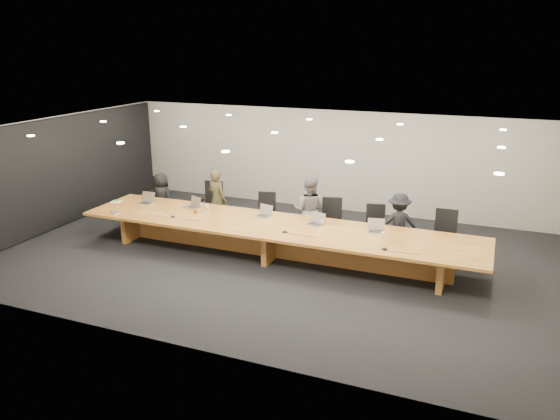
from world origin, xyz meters
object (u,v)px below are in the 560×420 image
(chair_far_left, at_px, (155,199))
(laptop_e, at_px, (376,226))
(person_a, at_px, (162,198))
(amber_mug, at_px, (195,211))
(person_c, at_px, (309,210))
(chair_far_right, at_px, (444,236))
(laptop_a, at_px, (145,198))
(paper_cup_far, at_px, (383,234))
(chair_right, at_px, (375,227))
(laptop_b, at_px, (192,203))
(laptop_c, at_px, (263,211))
(mic_left, at_px, (173,216))
(person_d, at_px, (399,224))
(chair_left, at_px, (210,204))
(water_bottle, at_px, (207,209))
(laptop_d, at_px, (315,219))
(mic_center, at_px, (285,231))
(person_b, at_px, (217,200))
(chair_mid_left, at_px, (266,213))
(av_box, at_px, (115,213))
(chair_mid_right, at_px, (331,222))
(conference_table, at_px, (275,235))
(mic_right, at_px, (385,249))

(chair_far_left, xyz_separation_m, laptop_e, (6.15, -0.92, 0.31))
(person_a, xyz_separation_m, amber_mug, (1.64, -1.06, 0.13))
(person_c, bearing_deg, chair_far_right, 174.25)
(laptop_a, bearing_deg, paper_cup_far, 2.10)
(laptop_e, bearing_deg, chair_far_right, 21.70)
(chair_right, distance_m, laptop_b, 4.38)
(laptop_c, height_order, amber_mug, laptop_c)
(laptop_a, relative_size, paper_cup_far, 3.84)
(mic_left, bearing_deg, person_d, 18.24)
(chair_left, bearing_deg, water_bottle, -66.85)
(chair_far_right, xyz_separation_m, laptop_d, (-2.65, -0.86, 0.32))
(chair_right, bearing_deg, chair_far_left, 169.23)
(chair_far_left, relative_size, mic_center, 8.45)
(laptop_d, bearing_deg, laptop_a, -164.46)
(person_a, xyz_separation_m, mic_left, (1.31, -1.51, 0.10))
(person_b, xyz_separation_m, person_d, (4.54, 0.04, -0.08))
(person_a, bearing_deg, chair_far_right, -169.43)
(laptop_c, distance_m, water_bottle, 1.34)
(amber_mug, distance_m, mic_left, 0.56)
(chair_right, bearing_deg, person_c, 174.00)
(laptop_b, relative_size, laptop_d, 1.00)
(chair_far_right, distance_m, person_a, 7.15)
(person_b, bearing_deg, laptop_e, -173.75)
(chair_far_left, bearing_deg, person_b, 8.45)
(person_c, distance_m, water_bottle, 2.39)
(chair_mid_left, relative_size, water_bottle, 5.54)
(av_box, relative_size, mic_center, 1.36)
(chair_mid_left, xyz_separation_m, av_box, (-2.98, -1.98, 0.24))
(laptop_c, bearing_deg, chair_mid_right, 43.16)
(laptop_c, bearing_deg, laptop_d, 8.65)
(laptop_e, height_order, amber_mug, laptop_e)
(conference_table, xyz_separation_m, chair_far_right, (3.47, 1.17, 0.05))
(chair_far_right, bearing_deg, person_a, 179.59)
(laptop_d, distance_m, mic_right, 1.93)
(chair_far_right, xyz_separation_m, water_bottle, (-5.27, -0.97, 0.28))
(chair_mid_right, bearing_deg, person_a, 169.18)
(paper_cup_far, bearing_deg, mic_center, -165.61)
(av_box, bearing_deg, laptop_e, 30.04)
(chair_far_right, height_order, person_a, person_a)
(person_d, height_order, mic_right, person_d)
(laptop_e, distance_m, mic_right, 0.99)
(chair_mid_left, bearing_deg, chair_mid_right, -19.66)
(mic_center, relative_size, mic_right, 1.02)
(laptop_d, bearing_deg, laptop_c, -169.44)
(conference_table, distance_m, person_c, 1.27)
(chair_far_right, distance_m, person_b, 5.55)
(water_bottle, height_order, mic_center, water_bottle)
(person_a, bearing_deg, conference_table, 173.14)
(chair_far_right, bearing_deg, chair_left, 177.59)
(laptop_b, relative_size, mic_right, 2.54)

